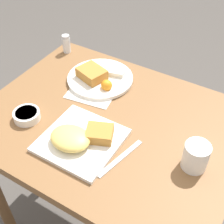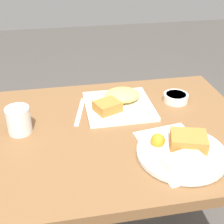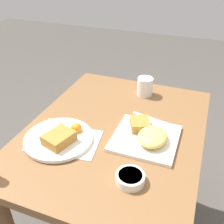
{
  "view_description": "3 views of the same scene",
  "coord_description": "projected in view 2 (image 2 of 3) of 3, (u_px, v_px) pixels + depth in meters",
  "views": [
    {
      "loc": [
        0.41,
        -0.67,
        1.54
      ],
      "look_at": [
        0.01,
        0.0,
        0.8
      ],
      "focal_mm": 50.0,
      "sensor_mm": 36.0,
      "label": 1
    },
    {
      "loc": [
        0.18,
        0.85,
        1.35
      ],
      "look_at": [
        0.02,
        -0.02,
        0.82
      ],
      "focal_mm": 50.0,
      "sensor_mm": 36.0,
      "label": 2
    },
    {
      "loc": [
        -0.82,
        -0.3,
        1.41
      ],
      "look_at": [
        0.03,
        0.02,
        0.82
      ],
      "focal_mm": 42.0,
      "sensor_mm": 36.0,
      "label": 3
    }
  ],
  "objects": [
    {
      "name": "plate_oval_far",
      "position": [
        182.0,
        150.0,
        0.92
      ],
      "size": [
        0.27,
        0.27,
        0.05
      ],
      "color": "white",
      "rests_on": "menu_card"
    },
    {
      "name": "plate_square_near",
      "position": [
        119.0,
        102.0,
        1.16
      ],
      "size": [
        0.25,
        0.25,
        0.06
      ],
      "color": "white",
      "rests_on": "dining_table"
    },
    {
      "name": "butter_knife",
      "position": [
        80.0,
        112.0,
        1.14
      ],
      "size": [
        0.06,
        0.19,
        0.0
      ],
      "rotation": [
        0.0,
        0.0,
        1.34
      ],
      "color": "silver",
      "rests_on": "dining_table"
    },
    {
      "name": "dining_table",
      "position": [
        119.0,
        154.0,
        1.11
      ],
      "size": [
        0.91,
        0.71,
        0.76
      ],
      "color": "brown",
      "rests_on": "ground_plane"
    },
    {
      "name": "coffee_mug",
      "position": [
        19.0,
        120.0,
        1.01
      ],
      "size": [
        0.08,
        0.08,
        0.09
      ],
      "color": "white",
      "rests_on": "dining_table"
    },
    {
      "name": "menu_card",
      "position": [
        177.0,
        151.0,
        0.94
      ],
      "size": [
        0.22,
        0.29,
        0.0
      ],
      "rotation": [
        0.0,
        0.0,
        0.15
      ],
      "color": "silver",
      "rests_on": "dining_table"
    },
    {
      "name": "sauce_ramekin",
      "position": [
        176.0,
        97.0,
        1.2
      ],
      "size": [
        0.09,
        0.09,
        0.03
      ],
      "color": "white",
      "rests_on": "dining_table"
    }
  ]
}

